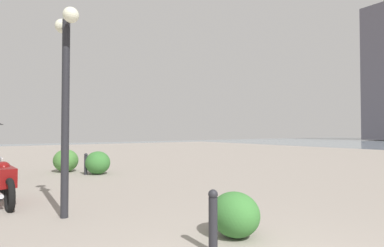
{
  "coord_description": "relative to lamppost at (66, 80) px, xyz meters",
  "views": [
    {
      "loc": [
        -1.66,
        2.09,
        1.6
      ],
      "look_at": [
        8.18,
        -4.78,
        1.91
      ],
      "focal_mm": 28.25,
      "sensor_mm": 36.0,
      "label": 1
    }
  ],
  "objects": [
    {
      "name": "motorcycle",
      "position": [
        1.86,
        0.86,
        -2.06
      ],
      "size": [
        2.17,
        0.41,
        1.06
      ],
      "color": "black",
      "rests_on": "ground"
    },
    {
      "name": "bollard_mid",
      "position": [
        5.41,
        -1.89,
        -2.15
      ],
      "size": [
        0.13,
        0.13,
        0.79
      ],
      "color": "#232328",
      "rests_on": "ground"
    },
    {
      "name": "shrub_round",
      "position": [
        -2.56,
        -1.89,
        -2.22
      ],
      "size": [
        0.8,
        0.72,
        0.68
      ],
      "color": "#387533",
      "rests_on": "ground"
    },
    {
      "name": "lamppost",
      "position": [
        0.0,
        0.0,
        0.0
      ],
      "size": [
        0.98,
        0.28,
        3.82
      ],
      "color": "#232328",
      "rests_on": "ground"
    },
    {
      "name": "shrub_wide",
      "position": [
        6.68,
        -1.47,
        -2.12
      ],
      "size": [
        1.04,
        0.94,
        0.88
      ],
      "color": "#477F38",
      "rests_on": "ground"
    },
    {
      "name": "shrub_low",
      "position": [
        5.31,
        -2.3,
        -2.14
      ],
      "size": [
        1.0,
        0.9,
        0.85
      ],
      "color": "#387533",
      "rests_on": "ground"
    },
    {
      "name": "bollard_near",
      "position": [
        -2.83,
        -1.25,
        -2.13
      ],
      "size": [
        0.13,
        0.13,
        0.83
      ],
      "color": "#232328",
      "rests_on": "ground"
    }
  ]
}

